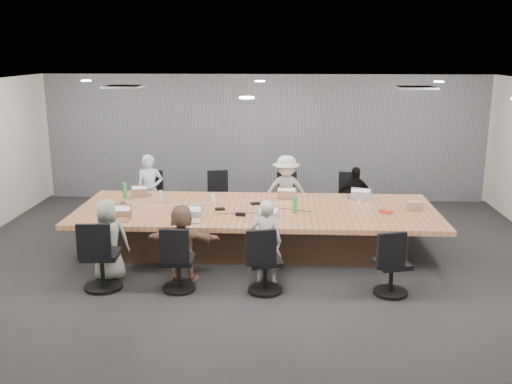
{
  "coord_description": "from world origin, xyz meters",
  "views": [
    {
      "loc": [
        0.46,
        -8.68,
        3.34
      ],
      "look_at": [
        0.0,
        0.4,
        1.05
      ],
      "focal_mm": 40.0,
      "sensor_mm": 36.0,
      "label": 1
    }
  ],
  "objects_px": {
    "chair_6": "(265,266)",
    "person_3": "(354,198)",
    "conference_table": "(256,228)",
    "canvas_bag": "(415,206)",
    "laptop_0": "(143,195)",
    "person_4": "(108,240)",
    "laptop_4": "(118,220)",
    "bottle_green_left": "(125,190)",
    "chair_5": "(179,265)",
    "chair_3": "(352,204)",
    "mug_brown": "(123,205)",
    "laptop_2": "(286,196)",
    "person_2": "(286,192)",
    "chair_1": "(214,202)",
    "chair_7": "(392,269)",
    "laptop_3": "(358,197)",
    "chair_0": "(155,202)",
    "person_5": "(182,243)",
    "laptop_6": "(267,222)",
    "snack_packet": "(386,212)",
    "chair_4": "(102,260)",
    "laptop_5": "(188,221)",
    "stapler": "(240,214)",
    "chair_2": "(286,204)",
    "bottle_clear": "(161,196)",
    "bottle_green_right": "(295,205)"
  },
  "relations": [
    {
      "from": "chair_5",
      "to": "bottle_green_left",
      "type": "relative_size",
      "value": 2.69
    },
    {
      "from": "chair_1",
      "to": "chair_7",
      "type": "height_order",
      "value": "chair_1"
    },
    {
      "from": "chair_6",
      "to": "laptop_0",
      "type": "distance_m",
      "value": 3.44
    },
    {
      "from": "laptop_4",
      "to": "bottle_green_left",
      "type": "bearing_deg",
      "value": 99.93
    },
    {
      "from": "bottle_clear",
      "to": "mug_brown",
      "type": "height_order",
      "value": "bottle_clear"
    },
    {
      "from": "laptop_0",
      "to": "person_4",
      "type": "distance_m",
      "value": 2.15
    },
    {
      "from": "person_2",
      "to": "laptop_0",
      "type": "bearing_deg",
      "value": -169.59
    },
    {
      "from": "chair_1",
      "to": "stapler",
      "type": "distance_m",
      "value": 2.31
    },
    {
      "from": "chair_1",
      "to": "chair_2",
      "type": "height_order",
      "value": "chair_1"
    },
    {
      "from": "chair_5",
      "to": "laptop_0",
      "type": "xyz_separation_m",
      "value": [
        -1.1,
        2.5,
        0.37
      ]
    },
    {
      "from": "conference_table",
      "to": "snack_packet",
      "type": "relative_size",
      "value": 31.4
    },
    {
      "from": "bottle_green_left",
      "to": "person_3",
      "type": "bearing_deg",
      "value": 10.54
    },
    {
      "from": "laptop_3",
      "to": "chair_5",
      "type": "bearing_deg",
      "value": 49.66
    },
    {
      "from": "chair_7",
      "to": "person_5",
      "type": "bearing_deg",
      "value": 157.41
    },
    {
      "from": "laptop_2",
      "to": "bottle_clear",
      "type": "height_order",
      "value": "bottle_clear"
    },
    {
      "from": "chair_4",
      "to": "laptop_5",
      "type": "xyz_separation_m",
      "value": [
        1.1,
        0.9,
        0.32
      ]
    },
    {
      "from": "person_4",
      "to": "snack_packet",
      "type": "bearing_deg",
      "value": -177.2
    },
    {
      "from": "chair_2",
      "to": "chair_3",
      "type": "height_order",
      "value": "chair_3"
    },
    {
      "from": "chair_6",
      "to": "person_3",
      "type": "relative_size",
      "value": 0.64
    },
    {
      "from": "chair_7",
      "to": "laptop_3",
      "type": "distance_m",
      "value": 2.53
    },
    {
      "from": "laptop_3",
      "to": "stapler",
      "type": "height_order",
      "value": "stapler"
    },
    {
      "from": "person_4",
      "to": "laptop_0",
      "type": "bearing_deg",
      "value": -102.79
    },
    {
      "from": "chair_0",
      "to": "person_4",
      "type": "bearing_deg",
      "value": 105.87
    },
    {
      "from": "chair_5",
      "to": "person_2",
      "type": "relative_size",
      "value": 0.54
    },
    {
      "from": "laptop_3",
      "to": "canvas_bag",
      "type": "bearing_deg",
      "value": 146.66
    },
    {
      "from": "conference_table",
      "to": "canvas_bag",
      "type": "height_order",
      "value": "canvas_bag"
    },
    {
      "from": "laptop_3",
      "to": "chair_0",
      "type": "bearing_deg",
      "value": -4.98
    },
    {
      "from": "chair_1",
      "to": "laptop_0",
      "type": "xyz_separation_m",
      "value": [
        -1.19,
        -0.9,
        0.37
      ]
    },
    {
      "from": "person_5",
      "to": "laptop_6",
      "type": "xyz_separation_m",
      "value": [
        1.23,
        0.55,
        0.17
      ]
    },
    {
      "from": "chair_3",
      "to": "mug_brown",
      "type": "relative_size",
      "value": 6.34
    },
    {
      "from": "person_2",
      "to": "laptop_2",
      "type": "relative_size",
      "value": 4.07
    },
    {
      "from": "person_3",
      "to": "snack_packet",
      "type": "distance_m",
      "value": 1.55
    },
    {
      "from": "person_2",
      "to": "bottle_green_left",
      "type": "height_order",
      "value": "person_2"
    },
    {
      "from": "person_4",
      "to": "mug_brown",
      "type": "height_order",
      "value": "person_4"
    },
    {
      "from": "laptop_2",
      "to": "laptop_4",
      "type": "bearing_deg",
      "value": 34.16
    },
    {
      "from": "bottle_green_right",
      "to": "chair_6",
      "type": "bearing_deg",
      "value": -106.43
    },
    {
      "from": "chair_1",
      "to": "person_5",
      "type": "relative_size",
      "value": 0.65
    },
    {
      "from": "chair_4",
      "to": "bottle_green_left",
      "type": "height_order",
      "value": "bottle_green_left"
    },
    {
      "from": "chair_3",
      "to": "bottle_clear",
      "type": "height_order",
      "value": "bottle_clear"
    },
    {
      "from": "chair_5",
      "to": "conference_table",
      "type": "bearing_deg",
      "value": 58.22
    },
    {
      "from": "chair_7",
      "to": "bottle_green_right",
      "type": "bearing_deg",
      "value": 116.47
    },
    {
      "from": "laptop_0",
      "to": "laptop_4",
      "type": "relative_size",
      "value": 0.91
    },
    {
      "from": "chair_3",
      "to": "bottle_green_left",
      "type": "xyz_separation_m",
      "value": [
        -4.18,
        -1.13,
        0.51
      ]
    },
    {
      "from": "chair_3",
      "to": "mug_brown",
      "type": "bearing_deg",
      "value": 35.24
    },
    {
      "from": "chair_7",
      "to": "person_2",
      "type": "height_order",
      "value": "person_2"
    },
    {
      "from": "person_4",
      "to": "laptop_6",
      "type": "xyz_separation_m",
      "value": [
        2.32,
        0.55,
        0.14
      ]
    },
    {
      "from": "chair_0",
      "to": "chair_3",
      "type": "xyz_separation_m",
      "value": [
        3.91,
        0.0,
        -0.0
      ]
    },
    {
      "from": "chair_5",
      "to": "canvas_bag",
      "type": "xyz_separation_m",
      "value": [
        3.65,
        1.76,
        0.43
      ]
    },
    {
      "from": "chair_7",
      "to": "laptop_3",
      "type": "xyz_separation_m",
      "value": [
        -0.17,
        2.5,
        0.38
      ]
    },
    {
      "from": "conference_table",
      "to": "mug_brown",
      "type": "distance_m",
      "value": 2.27
    }
  ]
}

